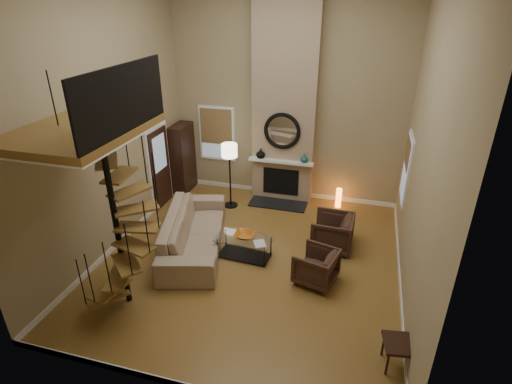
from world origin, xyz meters
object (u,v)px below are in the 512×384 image
(hutch, at_px, (183,158))
(sofa, at_px, (193,231))
(floor_lamp, at_px, (229,156))
(coffee_table, at_px, (244,245))
(armchair_near, at_px, (336,233))
(accent_lamp, at_px, (339,198))
(armchair_far, at_px, (319,267))
(side_chair, at_px, (407,340))

(hutch, xyz_separation_m, sofa, (1.43, -2.66, -0.55))
(sofa, height_order, floor_lamp, floor_lamp)
(coffee_table, relative_size, floor_lamp, 0.71)
(sofa, bearing_deg, armchair_near, -90.21)
(floor_lamp, xyz_separation_m, accent_lamp, (2.73, 0.71, -1.16))
(floor_lamp, bearing_deg, accent_lamp, 14.49)
(armchair_far, distance_m, accent_lamp, 3.27)
(side_chair, bearing_deg, armchair_near, 113.54)
(armchair_near, bearing_deg, sofa, -72.28)
(armchair_near, bearing_deg, floor_lamp, -110.98)
(armchair_near, relative_size, coffee_table, 0.71)
(accent_lamp, xyz_separation_m, side_chair, (1.40, -4.90, 0.28))
(armchair_far, bearing_deg, sofa, -85.62)
(accent_lamp, bearing_deg, coffee_table, -121.35)
(accent_lamp, bearing_deg, side_chair, -74.03)
(side_chair, bearing_deg, hutch, 140.00)
(armchair_far, bearing_deg, armchair_near, -173.26)
(armchair_far, bearing_deg, hutch, -112.11)
(sofa, relative_size, armchair_far, 3.93)
(sofa, height_order, side_chair, side_chair)
(sofa, height_order, armchair_far, sofa)
(armchair_far, xyz_separation_m, floor_lamp, (-2.66, 2.56, 1.06))
(side_chair, bearing_deg, floor_lamp, 134.62)
(sofa, distance_m, floor_lamp, 2.29)
(floor_lamp, bearing_deg, sofa, -94.41)
(armchair_far, relative_size, floor_lamp, 0.44)
(armchair_far, bearing_deg, side_chair, 56.90)
(armchair_far, height_order, accent_lamp, armchair_far)
(hutch, xyz_separation_m, side_chair, (5.72, -4.80, -0.42))
(floor_lamp, relative_size, accent_lamp, 3.25)
(coffee_table, bearing_deg, armchair_far, -15.50)
(hutch, distance_m, accent_lamp, 4.38)
(sofa, xyz_separation_m, accent_lamp, (2.89, 2.76, -0.15))
(coffee_table, height_order, accent_lamp, accent_lamp)
(accent_lamp, relative_size, side_chair, 0.53)
(armchair_far, relative_size, side_chair, 0.76)
(hutch, relative_size, armchair_near, 2.18)
(hutch, bearing_deg, armchair_near, -22.49)
(armchair_far, bearing_deg, accent_lamp, -166.70)
(armchair_far, height_order, side_chair, side_chair)
(hutch, distance_m, armchair_far, 5.33)
(coffee_table, height_order, side_chair, side_chair)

